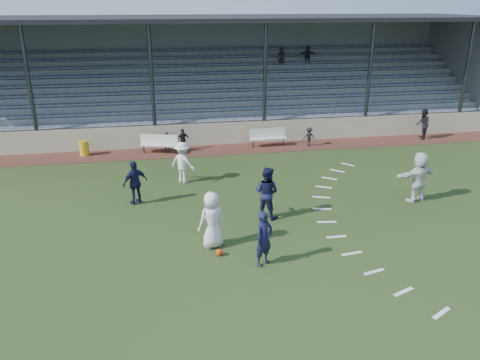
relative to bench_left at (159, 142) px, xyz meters
name	(u,v)px	position (x,y,z in m)	size (l,w,h in m)	color
ground	(254,244)	(2.82, -10.50, -0.58)	(90.00, 90.00, 0.00)	#273A17
cinder_track	(214,150)	(2.82, 0.00, -0.57)	(34.00, 2.00, 0.02)	#4F271F
retaining_wall	(211,134)	(2.82, 1.05, 0.02)	(34.00, 0.18, 1.20)	#BCB191
bench_left	(159,142)	(0.00, 0.00, 0.00)	(2.03, 1.05, 0.95)	silver
bench_right	(268,136)	(5.84, 0.23, 0.00)	(2.01, 0.51, 0.95)	silver
trash_bin	(84,148)	(-3.79, 0.23, -0.19)	(0.47, 0.47, 0.76)	gold
football	(219,252)	(1.63, -11.02, -0.48)	(0.21, 0.21, 0.21)	red
player_white_lead	(212,220)	(1.50, -10.38, 0.35)	(0.91, 0.59, 1.87)	silver
player_navy_lead	(264,239)	(2.87, -11.76, 0.27)	(0.63, 0.41, 1.71)	#141537
player_navy_mid	(267,193)	(3.70, -8.53, 0.37)	(0.93, 0.72, 1.91)	#141537
player_white_wing	(183,162)	(0.95, -4.45, 0.32)	(1.17, 0.67, 1.81)	silver
player_navy_wing	(135,183)	(-1.00, -6.45, 0.28)	(1.02, 0.42, 1.74)	#141537
player_white_back	(419,177)	(9.90, -8.10, 0.41)	(1.85, 0.59, 2.00)	silver
official	(423,124)	(14.84, 0.05, 0.29)	(0.83, 0.65, 1.71)	black
sub_left_near	(167,142)	(0.40, 0.13, -0.04)	(0.38, 0.25, 1.05)	black
sub_left_far	(183,139)	(1.25, 0.25, 0.01)	(0.68, 0.28, 1.16)	black
sub_right	(309,137)	(8.04, -0.14, -0.05)	(0.66, 0.38, 1.02)	black
grandstand	(202,90)	(2.83, 5.76, 1.62)	(34.60, 9.00, 6.61)	gray
penalty_arc	(372,234)	(6.94, -10.50, -0.58)	(3.89, 14.63, 0.01)	white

